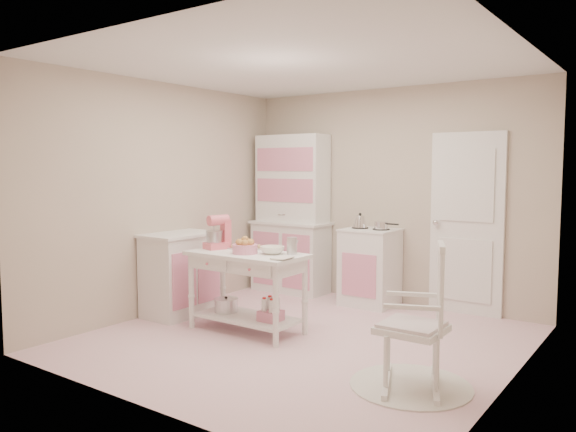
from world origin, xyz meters
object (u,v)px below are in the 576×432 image
(stand_mixer, at_px, (217,233))
(hutch, at_px, (291,213))
(bread_basket, at_px, (245,249))
(rocking_chair, at_px, (412,315))
(base_cabinet, at_px, (181,274))
(work_table, at_px, (247,292))
(stove, at_px, (370,267))

(stand_mixer, bearing_deg, hutch, 116.51)
(bread_basket, bearing_deg, rocking_chair, -10.18)
(base_cabinet, distance_m, work_table, 1.02)
(hutch, relative_size, stove, 2.26)
(rocking_chair, height_order, bread_basket, rocking_chair)
(base_cabinet, bearing_deg, rocking_chair, -8.90)
(stand_mixer, distance_m, bread_basket, 0.46)
(base_cabinet, relative_size, rocking_chair, 0.84)
(base_cabinet, height_order, bread_basket, base_cabinet)
(work_table, relative_size, bread_basket, 4.80)
(rocking_chair, bearing_deg, stove, 101.58)
(bread_basket, bearing_deg, stand_mixer, 170.96)
(rocking_chair, relative_size, bread_basket, 4.40)
(hutch, bearing_deg, bread_basket, -68.27)
(base_cabinet, bearing_deg, stand_mixer, -4.67)
(stove, relative_size, bread_basket, 3.68)
(rocking_chair, distance_m, work_table, 1.97)
(stove, height_order, base_cabinet, same)
(hutch, bearing_deg, stove, -2.39)
(bread_basket, bearing_deg, work_table, 111.80)
(hutch, distance_m, bread_basket, 1.96)
(hutch, bearing_deg, stand_mixer, -80.84)
(stand_mixer, bearing_deg, bread_basket, 8.31)
(base_cabinet, height_order, work_table, base_cabinet)
(hutch, height_order, base_cabinet, hutch)
(hutch, xyz_separation_m, base_cabinet, (-0.32, -1.69, -0.58))
(base_cabinet, bearing_deg, stove, 47.19)
(rocking_chair, height_order, work_table, rocking_chair)
(bread_basket, bearing_deg, hutch, 111.73)
(work_table, xyz_separation_m, stand_mixer, (-0.42, 0.02, 0.57))
(stove, relative_size, stand_mixer, 2.71)
(stand_mixer, bearing_deg, stove, 78.75)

